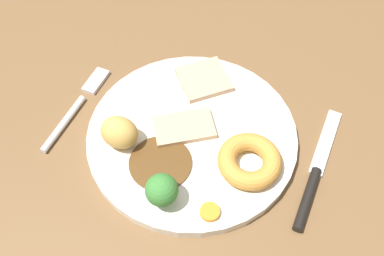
{
  "coord_description": "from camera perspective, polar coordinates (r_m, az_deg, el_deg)",
  "views": [
    {
      "loc": [
        13.31,
        -27.77,
        50.23
      ],
      "look_at": [
        3.69,
        1.73,
        6.0
      ],
      "focal_mm": 40.23,
      "sensor_mm": 36.0,
      "label": 1
    }
  ],
  "objects": [
    {
      "name": "carrot_coin_front",
      "position": [
        0.49,
        2.38,
        -11.06
      ],
      "size": [
        2.28,
        2.28,
        0.63
      ],
      "primitive_type": "cylinder",
      "color": "orange",
      "rests_on": "dinner_plate"
    },
    {
      "name": "yorkshire_pudding",
      "position": [
        0.52,
        7.63,
        -4.35
      ],
      "size": [
        7.72,
        7.72,
        2.28
      ],
      "primitive_type": "torus",
      "color": "#C68938",
      "rests_on": "dinner_plate"
    },
    {
      "name": "broccoli_floret",
      "position": [
        0.48,
        -4.04,
        -8.25
      ],
      "size": [
        3.77,
        3.77,
        4.47
      ],
      "color": "#8CB766",
      "rests_on": "dinner_plate"
    },
    {
      "name": "knife",
      "position": [
        0.55,
        15.92,
        -6.21
      ],
      "size": [
        3.46,
        18.55,
        1.2
      ],
      "rotation": [
        0.0,
        0.0,
        1.46
      ],
      "color": "black",
      "rests_on": "dining_table"
    },
    {
      "name": "roast_potato_left",
      "position": [
        0.53,
        -9.6,
        -0.6
      ],
      "size": [
        5.02,
        4.17,
        4.22
      ],
      "primitive_type": "ellipsoid",
      "rotation": [
        0.0,
        0.0,
        3.08
      ],
      "color": "tan",
      "rests_on": "dinner_plate"
    },
    {
      "name": "dinner_plate",
      "position": [
        0.55,
        0.0,
        -1.01
      ],
      "size": [
        26.87,
        26.87,
        1.4
      ],
      "primitive_type": "cylinder",
      "color": "silver",
      "rests_on": "dining_table"
    },
    {
      "name": "gravy_pool",
      "position": [
        0.52,
        -4.22,
        -4.63
      ],
      "size": [
        7.69,
        7.69,
        0.3
      ],
      "primitive_type": "cylinder",
      "color": "#563819",
      "rests_on": "dinner_plate"
    },
    {
      "name": "meat_slice_under",
      "position": [
        0.6,
        1.58,
        6.47
      ],
      "size": [
        8.97,
        8.94,
        0.8
      ],
      "primitive_type": "cube",
      "rotation": [
        0.0,
        0.0,
        0.67
      ],
      "color": "tan",
      "rests_on": "dinner_plate"
    },
    {
      "name": "meat_slice_main",
      "position": [
        0.55,
        -1.06,
        0.08
      ],
      "size": [
        8.86,
        7.76,
        0.8
      ],
      "primitive_type": "cube",
      "rotation": [
        0.0,
        0.0,
        3.66
      ],
      "color": "tan",
      "rests_on": "dinner_plate"
    },
    {
      "name": "dining_table",
      "position": [
        0.57,
        -4.04,
        -2.82
      ],
      "size": [
        120.0,
        84.0,
        3.6
      ],
      "primitive_type": "cube",
      "color": "brown",
      "rests_on": "ground"
    },
    {
      "name": "fork",
      "position": [
        0.61,
        -14.93,
        2.95
      ],
      "size": [
        2.86,
        15.32,
        0.9
      ],
      "rotation": [
        0.0,
        0.0,
        1.48
      ],
      "color": "silver",
      "rests_on": "dining_table"
    }
  ]
}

